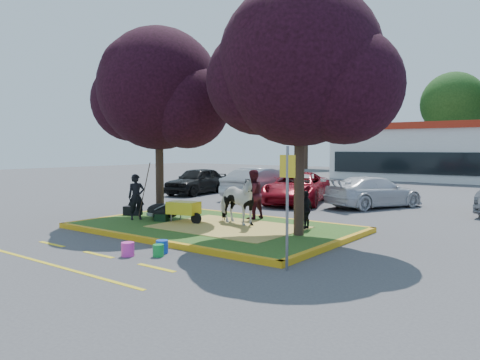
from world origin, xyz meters
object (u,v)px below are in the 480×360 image
Objects in this scene: handler at (136,197)px; sign_post at (287,194)px; bucket_pink at (128,249)px; car_black at (197,181)px; wheelbarrow at (184,208)px; bucket_green at (158,250)px; cow at (235,201)px; car_silver at (261,183)px; calf at (161,211)px; bucket_blue at (162,247)px.

handler is 7.38m from sign_post.
car_black is at bearing 126.12° from bucket_pink.
sign_post is at bearing -36.75° from wheelbarrow.
bucket_green is at bearing -94.22° from handler.
cow is at bearing 92.61° from bucket_pink.
cow is 0.38× the size of car_silver.
calf is at bearing 159.26° from sign_post.
calf is at bearing 113.32° from cow.
cow is 8.89m from car_silver.
bucket_blue is at bearing -160.04° from cow.
handler is 5.35× the size of bucket_green.
wheelbarrow reaches higher than bucket_blue.
sign_post is 8.20× the size of bucket_blue.
bucket_green is (-3.04, -0.75, -1.45)m from sign_post.
bucket_pink is 12.95m from car_silver.
bucket_green is (2.34, -3.27, -0.47)m from wheelbarrow.
car_black is at bearing 61.24° from handler.
calf is 8.53m from car_silver.
car_silver reaches higher than bucket_blue.
bucket_pink is (-3.63, -1.16, -1.43)m from sign_post.
handler reaches higher than calf.
car_silver reaches higher than calf.
cow reaches higher than calf.
car_silver is at bearing 37.57° from handler.
cow is at bearing -2.12° from calf.
sign_post reaches higher than wheelbarrow.
bucket_pink reaches higher than bucket_blue.
handler is 4.94m from bucket_green.
cow is 2.77m from calf.
bucket_blue is (0.41, 0.70, -0.01)m from bucket_pink.
calf is 4.26× the size of bucket_green.
sign_post is at bearing -119.37° from cow.
handler is at bearing 120.60° from cow.
sign_post is (6.50, -2.59, 1.18)m from calf.
bucket_blue is at bearing 114.98° from car_silver.
bucket_pink is (0.20, -4.36, -0.73)m from cow.
bucket_pink is 0.81m from bucket_blue.
bucket_green is at bearing -158.20° from cow.
sign_post is 0.56× the size of car_silver.
sign_post reaches higher than handler.
bucket_blue is 0.07× the size of car_silver.
cow reaches higher than wheelbarrow.
sign_post is 9.11× the size of bucket_green.
wheelbarrow is at bearing -56.62° from car_black.
car_black is (-12.23, 10.61, -0.87)m from sign_post.
sign_post reaches higher than car_black.
calf is at bearing 102.96° from car_silver.
wheelbarrow is at bearing 125.92° from bucket_blue.
bucket_blue is (0.61, -3.66, -0.74)m from cow.
cow is 1.72m from wheelbarrow.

